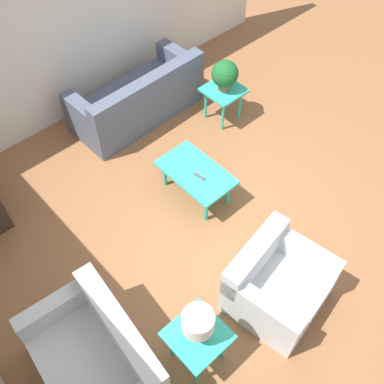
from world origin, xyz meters
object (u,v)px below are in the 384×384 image
sofa (139,100)px  potted_plant (225,74)px  coffee_table (196,174)px  loveseat (98,359)px  side_table_plant (224,94)px  side_table_lamp (198,338)px  table_lamp (198,323)px  armchair (275,284)px

sofa → potted_plant: 1.34m
coffee_table → loveseat: bearing=114.7°
sofa → loveseat: sofa is taller
side_table_plant → side_table_lamp: 3.64m
coffee_table → table_lamp: table_lamp is taller
coffee_table → side_table_plant: (0.82, -1.31, 0.07)m
loveseat → side_table_lamp: 0.98m
coffee_table → side_table_plant: size_ratio=1.82×
armchair → loveseat: size_ratio=0.76×
loveseat → table_lamp: bearing=61.5°
armchair → side_table_lamp: size_ratio=2.02×
armchair → potted_plant: 3.05m
table_lamp → coffee_table: bearing=-42.5°
side_table_plant → potted_plant: 0.34m
loveseat → side_table_plant: loveseat is taller
loveseat → table_lamp: (-0.54, -0.80, 0.52)m
coffee_table → potted_plant: bearing=-58.0°
armchair → side_table_plant: 3.01m
sofa → side_table_plant: 1.26m
sofa → coffee_table: 1.74m
side_table_plant → side_table_lamp: (-2.39, 2.75, 0.00)m
armchair → coffee_table: bearing=67.8°
loveseat → coffee_table: bearing=120.3°
armchair → loveseat: bearing=152.0°
loveseat → potted_plant: potted_plant is taller
side_table_plant → table_lamp: 3.66m
loveseat → coffee_table: (1.03, -2.24, 0.08)m
side_table_lamp → table_lamp: size_ratio=1.31×
sofa → loveseat: 3.80m
sofa → coffee_table: size_ratio=2.04×
armchair → table_lamp: bearing=165.9°
potted_plant → table_lamp: potted_plant is taller
coffee_table → armchair: bearing=166.8°
side_table_plant → coffee_table: bearing=122.0°
side_table_plant → table_lamp: size_ratio=1.31×
armchair → loveseat: same height
sofa → coffee_table: (-1.69, 0.41, 0.07)m
side_table_plant → side_table_lamp: size_ratio=1.00×
sofa → armchair: sofa is taller
loveseat → sofa: bearing=141.3°
sofa → side_table_lamp: bearing=58.8°
table_lamp → potted_plant: bearing=-49.0°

